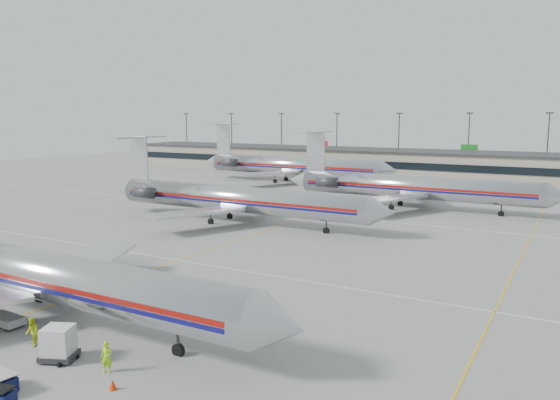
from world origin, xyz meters
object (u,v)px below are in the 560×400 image
Objects in this scene: jet_foreground at (26,271)px; jet_second_row at (231,198)px; belt_loader at (2,316)px; uld_container at (58,343)px.

jet_foreground is 0.99× the size of jet_second_row.
jet_second_row is 39.11m from belt_loader.
uld_container is at bearing -69.53° from jet_second_row.
uld_container is 0.55× the size of belt_loader.
jet_second_row is at bearing 100.56° from jet_foreground.
jet_second_row is at bearing 86.60° from uld_container.
uld_container is (15.02, -40.24, -2.30)m from jet_second_row.
belt_loader reaches higher than uld_container.
belt_loader is at bearing 143.35° from uld_container.
jet_foreground is 36.88m from jet_second_row.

